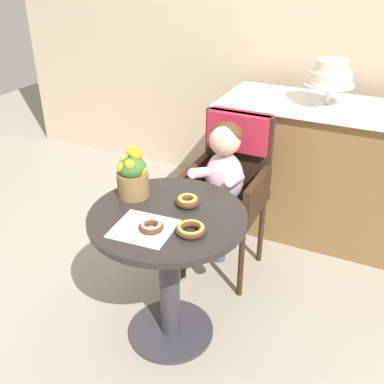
{
  "coord_description": "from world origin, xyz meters",
  "views": [
    {
      "loc": [
        0.85,
        -1.52,
        1.79
      ],
      "look_at": [
        0.05,
        0.15,
        0.77
      ],
      "focal_mm": 42.62,
      "sensor_mm": 36.0,
      "label": 1
    }
  ],
  "objects_px": {
    "flower_vase": "(133,174)",
    "donut_side": "(187,201)",
    "seated_child": "(222,175)",
    "donut_front": "(191,229)",
    "cafe_table": "(169,252)",
    "tiered_cake_stand": "(330,76)",
    "donut_mid": "(152,226)",
    "wicker_chair": "(232,170)"
  },
  "relations": [
    {
      "from": "flower_vase",
      "to": "donut_side",
      "type": "bearing_deg",
      "value": 5.95
    },
    {
      "from": "seated_child",
      "to": "donut_front",
      "type": "bearing_deg",
      "value": -79.4
    },
    {
      "from": "cafe_table",
      "to": "tiered_cake_stand",
      "type": "relative_size",
      "value": 2.4
    },
    {
      "from": "seated_child",
      "to": "donut_mid",
      "type": "height_order",
      "value": "seated_child"
    },
    {
      "from": "donut_side",
      "to": "donut_front",
      "type": "bearing_deg",
      "value": -60.55
    },
    {
      "from": "wicker_chair",
      "to": "donut_front",
      "type": "distance_m",
      "value": 0.81
    },
    {
      "from": "cafe_table",
      "to": "donut_side",
      "type": "height_order",
      "value": "donut_side"
    },
    {
      "from": "donut_side",
      "to": "tiered_cake_stand",
      "type": "bearing_deg",
      "value": 72.61
    },
    {
      "from": "donut_mid",
      "to": "tiered_cake_stand",
      "type": "relative_size",
      "value": 0.35
    },
    {
      "from": "cafe_table",
      "to": "seated_child",
      "type": "distance_m",
      "value": 0.57
    },
    {
      "from": "donut_mid",
      "to": "flower_vase",
      "type": "distance_m",
      "value": 0.33
    },
    {
      "from": "cafe_table",
      "to": "tiered_cake_stand",
      "type": "xyz_separation_m",
      "value": [
        0.42,
        1.3,
        0.58
      ]
    },
    {
      "from": "wicker_chair",
      "to": "donut_front",
      "type": "bearing_deg",
      "value": -77.04
    },
    {
      "from": "wicker_chair",
      "to": "donut_side",
      "type": "distance_m",
      "value": 0.6
    },
    {
      "from": "donut_front",
      "to": "flower_vase",
      "type": "xyz_separation_m",
      "value": [
        -0.39,
        0.17,
        0.09
      ]
    },
    {
      "from": "cafe_table",
      "to": "donut_front",
      "type": "height_order",
      "value": "donut_front"
    },
    {
      "from": "flower_vase",
      "to": "donut_front",
      "type": "bearing_deg",
      "value": -24.02
    },
    {
      "from": "cafe_table",
      "to": "donut_mid",
      "type": "relative_size",
      "value": 6.8
    },
    {
      "from": "cafe_table",
      "to": "donut_side",
      "type": "distance_m",
      "value": 0.26
    },
    {
      "from": "cafe_table",
      "to": "donut_mid",
      "type": "distance_m",
      "value": 0.27
    },
    {
      "from": "cafe_table",
      "to": "seated_child",
      "type": "bearing_deg",
      "value": 85.83
    },
    {
      "from": "donut_mid",
      "to": "cafe_table",
      "type": "bearing_deg",
      "value": 91.6
    },
    {
      "from": "cafe_table",
      "to": "donut_mid",
      "type": "xyz_separation_m",
      "value": [
        0.0,
        -0.14,
        0.23
      ]
    },
    {
      "from": "donut_front",
      "to": "cafe_table",
      "type": "bearing_deg",
      "value": 150.34
    },
    {
      "from": "wicker_chair",
      "to": "donut_side",
      "type": "xyz_separation_m",
      "value": [
        0.01,
        -0.59,
        0.1
      ]
    },
    {
      "from": "tiered_cake_stand",
      "to": "cafe_table",
      "type": "bearing_deg",
      "value": -107.89
    },
    {
      "from": "donut_front",
      "to": "donut_side",
      "type": "distance_m",
      "value": 0.23
    },
    {
      "from": "seated_child",
      "to": "donut_front",
      "type": "relative_size",
      "value": 5.64
    },
    {
      "from": "seated_child",
      "to": "tiered_cake_stand",
      "type": "height_order",
      "value": "tiered_cake_stand"
    },
    {
      "from": "wicker_chair",
      "to": "seated_child",
      "type": "distance_m",
      "value": 0.16
    },
    {
      "from": "donut_mid",
      "to": "donut_side",
      "type": "bearing_deg",
      "value": 80.43
    },
    {
      "from": "tiered_cake_stand",
      "to": "donut_mid",
      "type": "bearing_deg",
      "value": -106.07
    },
    {
      "from": "seated_child",
      "to": "tiered_cake_stand",
      "type": "bearing_deg",
      "value": 63.22
    },
    {
      "from": "donut_front",
      "to": "donut_mid",
      "type": "bearing_deg",
      "value": -161.47
    },
    {
      "from": "seated_child",
      "to": "cafe_table",
      "type": "bearing_deg",
      "value": -94.17
    },
    {
      "from": "donut_side",
      "to": "flower_vase",
      "type": "distance_m",
      "value": 0.29
    },
    {
      "from": "donut_mid",
      "to": "flower_vase",
      "type": "relative_size",
      "value": 0.43
    },
    {
      "from": "wicker_chair",
      "to": "donut_mid",
      "type": "relative_size",
      "value": 9.01
    },
    {
      "from": "donut_mid",
      "to": "seated_child",
      "type": "bearing_deg",
      "value": 87.02
    },
    {
      "from": "flower_vase",
      "to": "tiered_cake_stand",
      "type": "bearing_deg",
      "value": 62.11
    },
    {
      "from": "donut_front",
      "to": "donut_side",
      "type": "relative_size",
      "value": 1.15
    },
    {
      "from": "seated_child",
      "to": "donut_side",
      "type": "distance_m",
      "value": 0.44
    }
  ]
}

